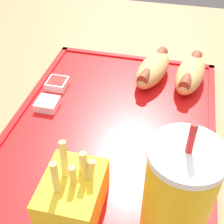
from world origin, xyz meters
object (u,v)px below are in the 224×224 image
object	(u,v)px
soda_cup	(177,199)
sauce_cup_ketchup	(57,83)
hot_dog_near	(153,69)
fries_carton	(73,193)
sauce_cup_mayo	(47,103)
hot_dog_far	(190,73)

from	to	relation	value
soda_cup	sauce_cup_ketchup	xyz separation A→B (m)	(-0.27, -0.25, -0.07)
hot_dog_near	fries_carton	size ratio (longest dim) A/B	1.32
soda_cup	sauce_cup_mayo	xyz separation A→B (m)	(-0.20, -0.25, -0.07)
hot_dog_far	hot_dog_near	size ratio (longest dim) A/B	0.99
hot_dog_far	sauce_cup_mayo	xyz separation A→B (m)	(0.14, -0.25, -0.02)
hot_dog_far	fries_carton	bearing A→B (deg)	-22.59
soda_cup	fries_carton	distance (m)	0.14
sauce_cup_mayo	hot_dog_far	bearing A→B (deg)	118.54
soda_cup	fries_carton	world-z (taller)	soda_cup
soda_cup	sauce_cup_mayo	bearing A→B (deg)	-129.41
hot_dog_near	sauce_cup_mayo	size ratio (longest dim) A/B	3.60
hot_dog_far	sauce_cup_ketchup	distance (m)	0.27
hot_dog_far	soda_cup	bearing A→B (deg)	-1.30
fries_carton	hot_dog_near	bearing A→B (deg)	169.50
soda_cup	sauce_cup_ketchup	bearing A→B (deg)	-136.76
hot_dog_near	sauce_cup_ketchup	distance (m)	0.20
hot_dog_far	fries_carton	size ratio (longest dim) A/B	1.31
soda_cup	sauce_cup_ketchup	size ratio (longest dim) A/B	4.82
soda_cup	sauce_cup_mayo	world-z (taller)	soda_cup
sauce_cup_mayo	soda_cup	bearing A→B (deg)	50.59
hot_dog_near	sauce_cup_ketchup	bearing A→B (deg)	-68.35
hot_dog_near	sauce_cup_mayo	xyz separation A→B (m)	(0.14, -0.18, -0.02)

